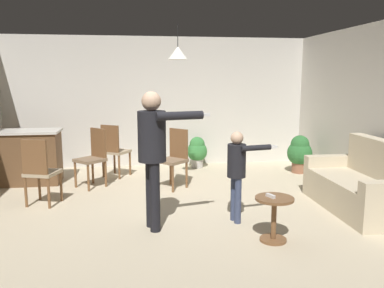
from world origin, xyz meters
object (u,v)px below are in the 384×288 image
couch_floral (361,187)px  spare_remote_on_table (270,196)px  side_table_by_couch (274,214)px  dining_chair_spare (93,155)px  dining_chair_near_wall (114,149)px  dining_chair_centre_back (40,169)px  dining_chair_by_counter (174,156)px  potted_plant_corner (300,152)px  person_adult (153,145)px  kitchen_counter (24,157)px  potted_plant_by_wall (197,151)px  person_child (237,166)px

couch_floral → spare_remote_on_table: 1.89m
side_table_by_couch → dining_chair_spare: 3.53m
dining_chair_near_wall → dining_chair_centre_back: same height
dining_chair_by_counter → potted_plant_corner: size_ratio=1.34×
dining_chair_by_counter → dining_chair_spare: size_ratio=1.00×
person_adult → spare_remote_on_table: size_ratio=13.08×
dining_chair_centre_back → dining_chair_spare: 1.18m
kitchen_counter → potted_plant_by_wall: size_ratio=1.95×
person_child → dining_chair_spare: 2.85m
person_child → potted_plant_corner: (1.92, 2.47, -0.33)m
kitchen_counter → potted_plant_corner: (5.15, 0.06, -0.07)m
side_table_by_couch → dining_chair_by_counter: dining_chair_by_counter is taller
person_child → potted_plant_corner: size_ratio=1.59×
dining_chair_near_wall → dining_chair_spare: size_ratio=1.00×
dining_chair_near_wall → person_child: bearing=-24.7°
dining_chair_by_counter → side_table_by_couch: bearing=156.4°
side_table_by_couch → dining_chair_spare: dining_chair_spare is taller
dining_chair_centre_back → potted_plant_by_wall: 3.44m
dining_chair_centre_back → potted_plant_by_wall: (2.66, 2.16, -0.19)m
kitchen_counter → dining_chair_near_wall: bearing=8.7°
kitchen_counter → dining_chair_centre_back: bearing=-67.4°
person_child → spare_remote_on_table: (0.21, -0.67, -0.20)m
person_adult → potted_plant_by_wall: person_adult is taller
side_table_by_couch → dining_chair_near_wall: 3.85m
person_adult → spare_remote_on_table: person_adult is taller
spare_remote_on_table → potted_plant_corner: bearing=61.4°
kitchen_counter → dining_chair_spare: 1.29m
couch_floral → dining_chair_by_counter: bearing=59.2°
kitchen_counter → potted_plant_by_wall: kitchen_counter is taller
dining_chair_centre_back → dining_chair_spare: (0.67, 0.97, 0.00)m
potted_plant_corner → potted_plant_by_wall: size_ratio=1.15×
kitchen_counter → spare_remote_on_table: size_ratio=9.69×
dining_chair_by_counter → spare_remote_on_table: (0.84, -2.43, -0.01)m
dining_chair_near_wall → couch_floral: bearing=-1.5°
person_child → dining_chair_spare: size_ratio=1.19×
side_table_by_couch → dining_chair_spare: size_ratio=0.52×
dining_chair_by_counter → dining_chair_centre_back: size_ratio=1.00×
dining_chair_centre_back → potted_plant_corner: 4.80m
couch_floral → kitchen_counter: 5.55m
dining_chair_spare → person_child: bearing=-178.0°
side_table_by_couch → potted_plant_corner: potted_plant_corner is taller
side_table_by_couch → person_adult: 1.63m
potted_plant_by_wall → spare_remote_on_table: (0.22, -3.89, 0.18)m
person_adult → potted_plant_by_wall: 3.55m
person_adult → dining_chair_centre_back: person_adult is taller
person_child → dining_chair_by_counter: person_child is taller
dining_chair_near_wall → dining_chair_spare: 0.69m
person_adult → dining_chair_by_counter: (0.44, 1.85, -0.51)m
side_table_by_couch → spare_remote_on_table: size_ratio=4.00×
dining_chair_spare → potted_plant_corner: bearing=-126.2°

